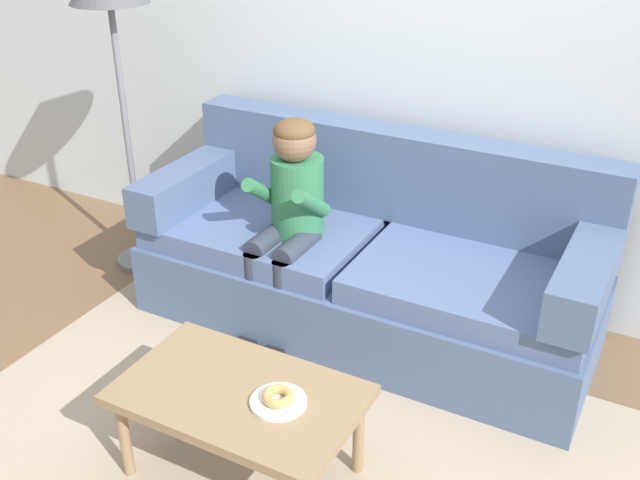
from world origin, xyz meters
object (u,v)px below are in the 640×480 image
(couch, at_px, (370,264))
(floor_lamp, at_px, (110,2))
(donut, at_px, (278,396))
(person_child, at_px, (290,208))
(coffee_table, at_px, (240,400))

(couch, xyz_separation_m, floor_lamp, (-1.48, -0.05, 1.17))
(couch, distance_m, donut, 1.23)
(person_child, height_order, floor_lamp, floor_lamp)
(coffee_table, bearing_deg, donut, 2.90)
(floor_lamp, bearing_deg, person_child, -7.82)
(coffee_table, height_order, floor_lamp, floor_lamp)
(couch, relative_size, floor_lamp, 1.28)
(coffee_table, relative_size, donut, 7.59)
(donut, distance_m, floor_lamp, 2.29)
(person_child, relative_size, donut, 9.18)
(coffee_table, height_order, person_child, person_child)
(couch, relative_size, donut, 18.94)
(coffee_table, relative_size, floor_lamp, 0.51)
(donut, xyz_separation_m, floor_lamp, (-1.66, 1.16, 1.07))
(couch, height_order, donut, couch)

